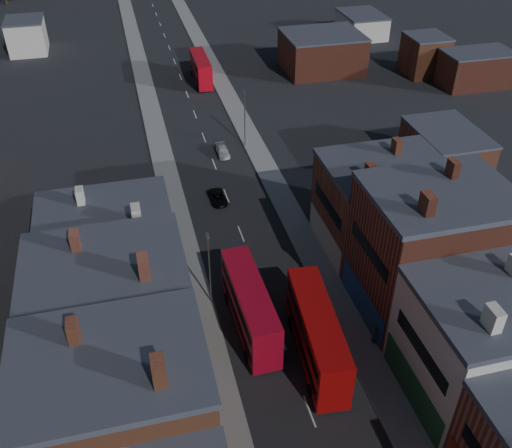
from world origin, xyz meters
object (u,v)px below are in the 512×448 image
bus_0 (250,306)px  ped_3 (374,335)px  car_2 (218,197)px  car_3 (223,151)px  bus_2 (201,69)px  bus_1 (317,334)px

bus_0 → ped_3: bus_0 is taller
car_2 → ped_3: 27.22m
car_3 → ped_3: (6.07, -36.97, 0.54)m
car_2 → car_3: bearing=72.9°
car_3 → ped_3: ped_3 is taller
bus_2 → car_3: size_ratio=2.79×
bus_1 → car_3: bus_1 is taller
bus_1 → car_2: bearing=102.6°
bus_1 → bus_2: bus_1 is taller
bus_2 → ped_3: (4.45, -63.35, -1.34)m
bus_1 → car_3: bearing=96.0°
bus_2 → car_3: bearing=-92.8°
bus_0 → bus_1: bearing=-47.3°
bus_2 → car_3: bus_2 is taller
bus_1 → ped_3: (5.48, 0.24, -1.70)m
car_2 → car_3: 11.61m
bus_2 → ped_3: bearing=-85.2°
bus_1 → bus_0: bearing=139.1°
car_2 → ped_3: bearing=-73.9°
bus_2 → car_2: 37.94m
bus_0 → car_3: bearing=81.6°
bus_1 → bus_2: size_ratio=1.16×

